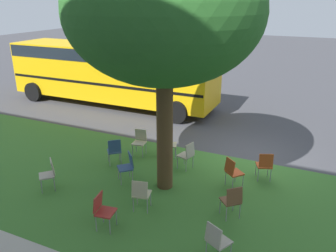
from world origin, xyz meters
The scene contains 16 objects.
ground centered at (0.00, 0.00, 0.00)m, with size 80.00×80.00×0.00m, color #424247.
grass_verge centered at (0.00, 3.20, 0.00)m, with size 48.00×6.00×0.01m, color #3D752D.
street_tree centered at (1.71, 2.85, 4.70)m, with size 4.78×4.78×6.49m.
chair_0 centered at (3.37, 1.28, 0.52)m, with size 0.47×0.47×0.88m.
chair_1 centered at (1.75, 4.17, 0.52)m, with size 0.50×0.50×0.88m.
chair_2 centered at (2.41, 1.07, 0.52)m, with size 0.53×0.53×0.88m.
chair_3 centered at (-0.03, 2.11, 0.52)m, with size 0.59×0.59×0.88m.
chair_4 centered at (-0.78, 1.33, 0.52)m, with size 0.54×0.55×0.88m.
chair_5 centered at (2.22, 5.13, 0.52)m, with size 0.48×0.47×0.88m.
chair_6 centered at (2.82, 3.03, 0.52)m, with size 0.59×0.59×0.88m.
chair_7 centered at (-0.46, 5.07, 0.52)m, with size 0.56×0.56×0.88m.
chair_8 centered at (3.73, 2.29, 0.52)m, with size 0.59×0.59×0.88m.
chair_9 centered at (-0.38, 3.53, 0.52)m, with size 0.59×0.59×0.88m.
chair_10 centered at (1.52, 1.62, 0.52)m, with size 0.52×0.51×0.88m.
chair_11 centered at (4.56, 4.30, 0.52)m, with size 0.59×0.59×0.88m.
school_bus centered at (7.45, -3.33, 1.76)m, with size 10.40×2.80×2.88m.
Camera 1 is at (-1.86, 10.50, 5.04)m, focal length 36.35 mm.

